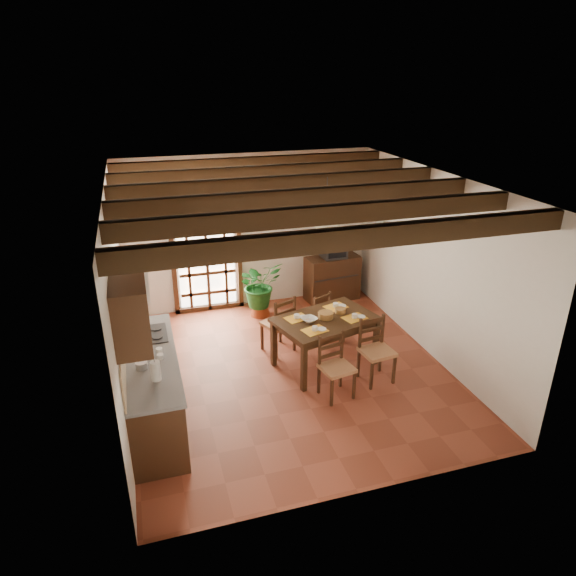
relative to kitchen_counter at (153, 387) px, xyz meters
name	(u,v)px	position (x,y,z in m)	size (l,w,h in m)	color
ground_plane	(289,370)	(1.96, 0.60, -0.47)	(5.00, 5.00, 0.00)	brown
room_shell	(289,255)	(1.96, 0.60, 1.34)	(4.52, 5.02, 2.81)	silver
ceiling_beams	(290,190)	(1.96, 0.60, 2.22)	(4.50, 4.34, 0.20)	black
french_door	(206,249)	(1.16, 3.05, 0.70)	(1.26, 0.11, 2.32)	white
kitchen_counter	(153,387)	(0.00, 0.00, 0.00)	(0.64, 2.25, 1.38)	#351E10
upper_cabinet	(131,312)	(-0.12, -0.70, 1.38)	(0.35, 0.80, 0.70)	#351E10
range_hood	(132,278)	(-0.09, 0.55, 1.26)	(0.38, 0.60, 0.54)	white
counter_items	(148,350)	(0.00, 0.09, 0.49)	(0.50, 1.43, 0.25)	black
dining_table	(325,324)	(2.51, 0.61, 0.20)	(1.62, 1.28, 0.77)	#331F10
chair_near_left	(336,378)	(2.37, -0.18, -0.20)	(0.47, 0.46, 0.89)	#B5774D
chair_near_right	(376,362)	(3.06, 0.01, -0.18)	(0.48, 0.46, 0.93)	#B5774D
chair_far_left	(279,334)	(1.97, 1.22, -0.18)	(0.56, 0.55, 0.94)	#B5774D
chair_far_right	(316,324)	(2.65, 1.41, -0.21)	(0.51, 0.50, 0.85)	#B5774D
table_setting	(326,315)	(2.51, 0.61, 0.35)	(1.04, 0.69, 0.10)	#FFAE28
table_bowl	(309,320)	(2.25, 0.59, 0.33)	(0.22, 0.22, 0.05)	white
sideboard	(332,278)	(3.49, 2.83, -0.04)	(1.01, 0.45, 0.86)	#351E10
crt_tv	(333,247)	(3.49, 2.82, 0.58)	(0.45, 0.42, 0.38)	black
fuse_box	(328,207)	(3.46, 3.08, 1.28)	(0.25, 0.03, 0.32)	white
plant_pot	(260,309)	(1.99, 2.53, -0.36)	(0.35, 0.35, 0.22)	maroon
potted_plant	(260,286)	(1.99, 2.53, 0.10)	(1.97, 1.69, 2.20)	#144C19
wall_shelf	(380,230)	(4.10, 2.20, 1.04)	(0.20, 0.42, 0.20)	#351E10
shelf_vase	(380,222)	(4.10, 2.20, 1.18)	(0.15, 0.15, 0.15)	#B2BFB2
shelf_flowers	(381,211)	(4.10, 2.20, 1.38)	(0.14, 0.14, 0.36)	#FFAE28
framed_picture	(386,199)	(4.18, 2.20, 1.58)	(0.03, 0.32, 0.32)	brown
pendant_lamp	(326,230)	(2.51, 0.71, 1.60)	(0.36, 0.36, 0.84)	black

